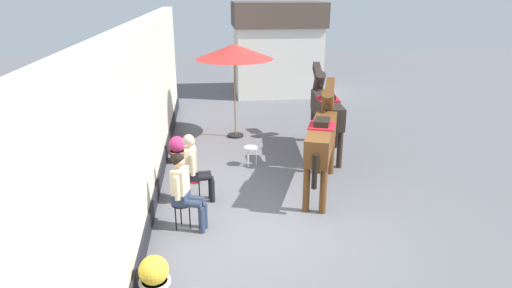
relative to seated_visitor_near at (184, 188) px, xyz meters
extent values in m
plane|color=slate|center=(1.77, 3.13, -0.78)|extent=(40.00, 40.00, 0.00)
cube|color=beige|center=(-0.78, 1.63, 0.92)|extent=(0.30, 14.00, 3.40)
cube|color=black|center=(-0.76, 1.63, -0.60)|extent=(0.34, 14.00, 0.36)
cube|color=silver|center=(3.17, 10.50, 0.52)|extent=(3.20, 2.40, 2.60)
cube|color=brown|center=(3.17, 10.50, 2.27)|extent=(3.40, 2.60, 0.90)
cylinder|color=black|center=(-0.06, 0.02, -0.31)|extent=(0.34, 0.34, 0.03)
cylinder|color=black|center=(0.07, -0.02, -0.55)|extent=(0.02, 0.02, 0.45)
cylinder|color=black|center=(-0.09, 0.16, -0.55)|extent=(0.02, 0.02, 0.45)
cylinder|color=black|center=(-0.17, -0.07, -0.55)|extent=(0.02, 0.02, 0.45)
cube|color=#2D3851|center=(-0.06, 0.02, -0.20)|extent=(0.33, 0.38, 0.20)
cube|color=beige|center=(-0.06, 0.02, 0.12)|extent=(0.31, 0.39, 0.44)
sphere|color=tan|center=(-0.06, 0.02, 0.47)|extent=(0.20, 0.20, 0.20)
sphere|color=black|center=(-0.08, 0.03, 0.50)|extent=(0.22, 0.22, 0.22)
cylinder|color=#2D3851|center=(0.14, 0.04, -0.25)|extent=(0.40, 0.24, 0.13)
cylinder|color=#2D3851|center=(0.32, -0.02, -0.55)|extent=(0.11, 0.11, 0.46)
cylinder|color=#2D3851|center=(0.10, -0.11, -0.25)|extent=(0.40, 0.24, 0.13)
cylinder|color=#2D3851|center=(0.28, -0.17, -0.55)|extent=(0.11, 0.11, 0.46)
cylinder|color=beige|center=(0.02, 0.20, 0.07)|extent=(0.09, 0.09, 0.42)
cylinder|color=beige|center=(-0.10, -0.18, 0.07)|extent=(0.09, 0.09, 0.42)
cylinder|color=red|center=(0.08, 1.04, -0.31)|extent=(0.34, 0.34, 0.03)
cylinder|color=black|center=(0.22, 1.05, -0.55)|extent=(0.02, 0.02, 0.45)
cylinder|color=black|center=(0.00, 1.15, -0.55)|extent=(0.02, 0.02, 0.45)
cylinder|color=black|center=(0.03, 0.91, -0.55)|extent=(0.02, 0.02, 0.45)
cube|color=black|center=(0.08, 1.04, -0.20)|extent=(0.27, 0.34, 0.20)
cube|color=beige|center=(0.08, 1.04, 0.12)|extent=(0.25, 0.36, 0.44)
sphere|color=tan|center=(0.08, 1.04, 0.47)|extent=(0.20, 0.20, 0.20)
sphere|color=#B2A38E|center=(0.06, 1.03, 0.50)|extent=(0.22, 0.22, 0.22)
cylinder|color=black|center=(0.26, 1.13, -0.25)|extent=(0.39, 0.17, 0.13)
cylinder|color=black|center=(0.45, 1.15, -0.55)|extent=(0.11, 0.11, 0.46)
cylinder|color=black|center=(0.28, 0.98, -0.25)|extent=(0.39, 0.17, 0.13)
cylinder|color=black|center=(0.47, 0.99, -0.55)|extent=(0.11, 0.11, 0.46)
cylinder|color=beige|center=(0.08, 1.24, 0.07)|extent=(0.09, 0.09, 0.42)
cylinder|color=beige|center=(0.12, 0.84, 0.07)|extent=(0.09, 0.09, 0.42)
cube|color=brown|center=(2.68, 1.27, 0.38)|extent=(1.15, 2.22, 0.52)
cylinder|color=brown|center=(2.86, 2.25, -0.33)|extent=(0.13, 0.13, 0.90)
cylinder|color=brown|center=(3.15, 2.14, -0.33)|extent=(0.13, 0.13, 0.90)
cylinder|color=brown|center=(2.21, 0.42, -0.33)|extent=(0.13, 0.13, 0.90)
cylinder|color=brown|center=(2.50, 0.31, -0.33)|extent=(0.13, 0.13, 0.90)
cylinder|color=brown|center=(3.08, 2.40, 0.77)|extent=(0.47, 0.69, 0.73)
cube|color=brown|center=(3.19, 2.72, 1.08)|extent=(0.35, 0.56, 0.40)
cube|color=black|center=(3.07, 2.38, 0.91)|extent=(0.25, 0.61, 0.48)
cylinder|color=black|center=(2.30, 0.20, 0.11)|extent=(0.13, 0.13, 0.65)
cube|color=red|center=(2.65, 1.18, 0.66)|extent=(0.67, 0.73, 0.03)
cube|color=black|center=(2.65, 1.18, 0.73)|extent=(0.41, 0.51, 0.12)
cube|color=#2D231E|center=(3.35, 3.45, 0.38)|extent=(0.58, 2.22, 0.52)
cylinder|color=#2D231E|center=(3.25, 4.44, -0.33)|extent=(0.13, 0.13, 0.90)
cylinder|color=#2D231E|center=(3.56, 4.42, -0.33)|extent=(0.13, 0.13, 0.90)
cylinder|color=#2D231E|center=(3.13, 2.50, -0.33)|extent=(0.13, 0.13, 0.90)
cylinder|color=#2D231E|center=(3.44, 2.48, -0.33)|extent=(0.13, 0.13, 0.90)
cylinder|color=#2D231E|center=(3.42, 4.65, 0.77)|extent=(0.32, 0.65, 0.73)
cube|color=#2D231E|center=(3.44, 4.99, 1.08)|extent=(0.21, 0.54, 0.40)
cube|color=black|center=(3.42, 4.63, 0.91)|extent=(0.08, 0.63, 0.48)
cylinder|color=black|center=(3.28, 2.31, 0.11)|extent=(0.11, 0.11, 0.65)
cube|color=red|center=(3.34, 3.35, 0.66)|extent=(0.54, 0.63, 0.03)
cube|color=black|center=(3.34, 3.35, 0.73)|extent=(0.31, 0.46, 0.12)
cylinder|color=beige|center=(-0.33, -1.86, -0.52)|extent=(0.43, 0.43, 0.04)
sphere|color=gold|center=(-0.33, -1.86, -0.34)|extent=(0.40, 0.40, 0.40)
cylinder|color=#A85638|center=(-0.32, 3.26, -0.64)|extent=(0.34, 0.34, 0.28)
cylinder|color=#A85638|center=(-0.32, 3.26, -0.52)|extent=(0.43, 0.43, 0.04)
sphere|color=#B22D66|center=(-0.32, 3.26, -0.34)|extent=(0.40, 0.40, 0.40)
cylinder|color=black|center=(1.19, 5.07, -0.75)|extent=(0.44, 0.44, 0.06)
cylinder|color=olive|center=(1.19, 5.07, 0.32)|extent=(0.04, 0.04, 2.20)
cone|color=red|center=(1.19, 5.07, 1.60)|extent=(2.10, 2.10, 0.40)
cylinder|color=white|center=(1.41, 2.83, -0.33)|extent=(0.32, 0.32, 0.03)
cylinder|color=silver|center=(1.54, 2.83, -0.56)|extent=(0.02, 0.02, 0.43)
cylinder|color=silver|center=(1.34, 2.95, -0.56)|extent=(0.02, 0.02, 0.43)
cylinder|color=silver|center=(1.34, 2.72, -0.56)|extent=(0.02, 0.02, 0.43)
cube|color=black|center=(0.09, 2.01, -0.68)|extent=(0.20, 0.30, 0.20)
camera|label=1|loc=(0.47, -7.06, 3.19)|focal=31.62mm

